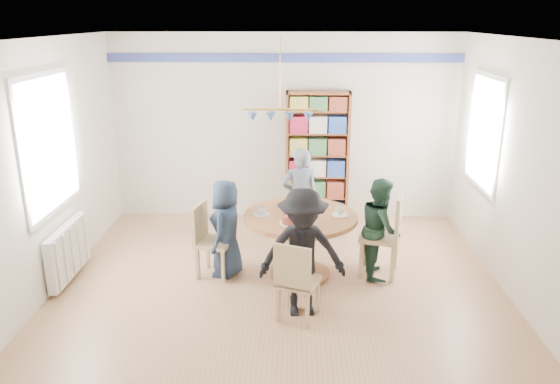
{
  "coord_description": "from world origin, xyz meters",
  "views": [
    {
      "loc": [
        0.16,
        -5.34,
        2.9
      ],
      "look_at": [
        0.0,
        0.4,
        1.05
      ],
      "focal_mm": 35.0,
      "sensor_mm": 36.0,
      "label": 1
    }
  ],
  "objects_px": {
    "chair_left": "(209,237)",
    "person_right": "(380,228)",
    "person_near": "(302,253)",
    "chair_near": "(296,279)",
    "dining_table": "(300,231)",
    "person_left": "(226,228)",
    "radiator": "(68,251)",
    "person_far": "(300,198)",
    "bookshelf": "(317,159)",
    "chair_right": "(387,231)",
    "chair_far": "(298,207)"
  },
  "relations": [
    {
      "from": "chair_far",
      "to": "person_left",
      "type": "height_order",
      "value": "person_left"
    },
    {
      "from": "person_right",
      "to": "person_near",
      "type": "xyz_separation_m",
      "value": [
        -0.91,
        -0.9,
        0.08
      ]
    },
    {
      "from": "chair_left",
      "to": "person_right",
      "type": "relative_size",
      "value": 0.74
    },
    {
      "from": "radiator",
      "to": "chair_far",
      "type": "relative_size",
      "value": 1.15
    },
    {
      "from": "chair_far",
      "to": "person_left",
      "type": "distance_m",
      "value": 1.33
    },
    {
      "from": "chair_far",
      "to": "person_right",
      "type": "relative_size",
      "value": 0.74
    },
    {
      "from": "chair_right",
      "to": "chair_near",
      "type": "distance_m",
      "value": 1.5
    },
    {
      "from": "chair_left",
      "to": "person_right",
      "type": "height_order",
      "value": "person_right"
    },
    {
      "from": "bookshelf",
      "to": "chair_far",
      "type": "bearing_deg",
      "value": -108.49
    },
    {
      "from": "dining_table",
      "to": "person_near",
      "type": "distance_m",
      "value": 0.87
    },
    {
      "from": "chair_near",
      "to": "person_right",
      "type": "height_order",
      "value": "person_right"
    },
    {
      "from": "radiator",
      "to": "chair_left",
      "type": "xyz_separation_m",
      "value": [
        1.59,
        0.17,
        0.13
      ]
    },
    {
      "from": "chair_far",
      "to": "person_right",
      "type": "bearing_deg",
      "value": -46.87
    },
    {
      "from": "chair_far",
      "to": "person_far",
      "type": "xyz_separation_m",
      "value": [
        0.02,
        -0.19,
        0.19
      ]
    },
    {
      "from": "chair_near",
      "to": "bookshelf",
      "type": "xyz_separation_m",
      "value": [
        0.3,
        2.88,
        0.47
      ]
    },
    {
      "from": "radiator",
      "to": "person_near",
      "type": "relative_size",
      "value": 0.75
    },
    {
      "from": "radiator",
      "to": "person_far",
      "type": "relative_size",
      "value": 0.75
    },
    {
      "from": "chair_far",
      "to": "person_left",
      "type": "relative_size",
      "value": 0.75
    },
    {
      "from": "chair_near",
      "to": "bookshelf",
      "type": "relative_size",
      "value": 0.45
    },
    {
      "from": "chair_far",
      "to": "dining_table",
      "type": "bearing_deg",
      "value": -88.84
    },
    {
      "from": "person_far",
      "to": "bookshelf",
      "type": "height_order",
      "value": "bookshelf"
    },
    {
      "from": "chair_left",
      "to": "person_left",
      "type": "distance_m",
      "value": 0.23
    },
    {
      "from": "chair_right",
      "to": "person_left",
      "type": "height_order",
      "value": "person_left"
    },
    {
      "from": "chair_left",
      "to": "person_left",
      "type": "relative_size",
      "value": 0.75
    },
    {
      "from": "chair_near",
      "to": "chair_right",
      "type": "bearing_deg",
      "value": 45.32
    },
    {
      "from": "dining_table",
      "to": "chair_left",
      "type": "xyz_separation_m",
      "value": [
        -1.06,
        -0.02,
        -0.08
      ]
    },
    {
      "from": "radiator",
      "to": "dining_table",
      "type": "distance_m",
      "value": 2.66
    },
    {
      "from": "dining_table",
      "to": "person_left",
      "type": "relative_size",
      "value": 1.13
    },
    {
      "from": "radiator",
      "to": "person_left",
      "type": "relative_size",
      "value": 0.87
    },
    {
      "from": "radiator",
      "to": "bookshelf",
      "type": "relative_size",
      "value": 0.52
    },
    {
      "from": "radiator",
      "to": "dining_table",
      "type": "bearing_deg",
      "value": 4.03
    },
    {
      "from": "radiator",
      "to": "bookshelf",
      "type": "bearing_deg",
      "value": 35.12
    },
    {
      "from": "radiator",
      "to": "chair_near",
      "type": "distance_m",
      "value": 2.73
    },
    {
      "from": "radiator",
      "to": "person_left",
      "type": "bearing_deg",
      "value": 5.99
    },
    {
      "from": "chair_left",
      "to": "person_near",
      "type": "xyz_separation_m",
      "value": [
        1.07,
        -0.85,
        0.19
      ]
    },
    {
      "from": "chair_near",
      "to": "person_far",
      "type": "xyz_separation_m",
      "value": [
        0.05,
        1.88,
        0.2
      ]
    },
    {
      "from": "person_near",
      "to": "chair_near",
      "type": "bearing_deg",
      "value": -115.73
    },
    {
      "from": "chair_left",
      "to": "chair_right",
      "type": "bearing_deg",
      "value": 1.46
    },
    {
      "from": "chair_far",
      "to": "bookshelf",
      "type": "distance_m",
      "value": 0.98
    },
    {
      "from": "chair_right",
      "to": "bookshelf",
      "type": "xyz_separation_m",
      "value": [
        -0.75,
        1.82,
        0.39
      ]
    },
    {
      "from": "radiator",
      "to": "dining_table",
      "type": "xyz_separation_m",
      "value": [
        2.65,
        0.19,
        0.21
      ]
    },
    {
      "from": "chair_far",
      "to": "person_near",
      "type": "relative_size",
      "value": 0.65
    },
    {
      "from": "chair_left",
      "to": "person_far",
      "type": "height_order",
      "value": "person_far"
    },
    {
      "from": "person_left",
      "to": "chair_far",
      "type": "bearing_deg",
      "value": 153.83
    },
    {
      "from": "dining_table",
      "to": "person_near",
      "type": "bearing_deg",
      "value": -89.16
    },
    {
      "from": "dining_table",
      "to": "person_near",
      "type": "xyz_separation_m",
      "value": [
        0.01,
        -0.87,
        0.11
      ]
    },
    {
      "from": "person_right",
      "to": "bookshelf",
      "type": "xyz_separation_m",
      "value": [
        -0.67,
        1.82,
        0.35
      ]
    },
    {
      "from": "chair_right",
      "to": "bookshelf",
      "type": "height_order",
      "value": "bookshelf"
    },
    {
      "from": "person_left",
      "to": "person_near",
      "type": "distance_m",
      "value": 1.23
    },
    {
      "from": "person_left",
      "to": "bookshelf",
      "type": "xyz_separation_m",
      "value": [
        1.1,
        1.85,
        0.36
      ]
    }
  ]
}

